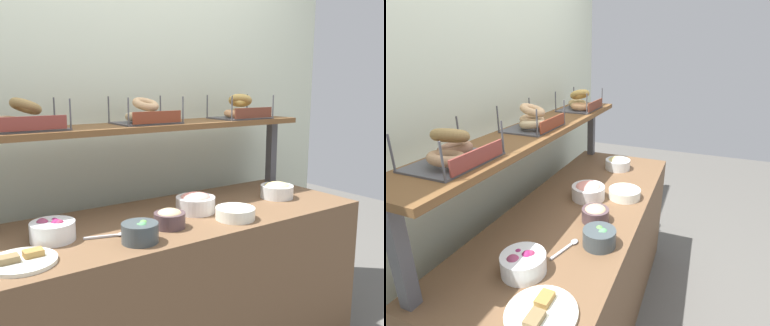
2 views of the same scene
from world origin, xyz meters
TOP-DOWN VIEW (x-y plane):
  - ground_plane at (0.00, 0.00)m, footprint 8.00×8.00m
  - back_wall at (0.00, 0.55)m, footprint 3.12×0.06m
  - deli_counter at (0.00, 0.00)m, footprint 1.92×0.70m
  - shelf_riser_left at (-0.90, 0.27)m, footprint 0.05×0.05m
  - shelf_riser_right at (0.90, 0.27)m, footprint 0.05×0.05m
  - upper_shelf at (0.00, 0.27)m, footprint 1.88×0.32m
  - bowl_hummus at (-0.12, -0.13)m, footprint 0.14×0.14m
  - bowl_veggie_mix at (-0.32, -0.22)m, footprint 0.15×0.15m
  - bowl_egg_salad at (0.65, -0.04)m, footprint 0.18×0.18m
  - bowl_lox_spread at (0.11, -0.01)m, footprint 0.20×0.20m
  - bowl_beet_salad at (-0.60, 0.00)m, footprint 0.18×0.18m
  - bowl_cream_cheese at (0.20, -0.20)m, footprint 0.19×0.19m
  - serving_plate_white at (-0.77, -0.17)m, footprint 0.25×0.25m
  - serving_spoon_near_plate at (-0.39, -0.10)m, footprint 0.18×0.07m
  - bagel_basket_everything at (-0.61, 0.27)m, footprint 0.33×0.26m
  - bagel_basket_plain at (-0.01, 0.27)m, footprint 0.32×0.26m
  - bagel_basket_sesame at (0.61, 0.25)m, footprint 0.33×0.26m

SIDE VIEW (x-z plane):
  - ground_plane at x=0.00m, z-range 0.00..0.00m
  - deli_counter at x=0.00m, z-range 0.00..0.85m
  - serving_spoon_near_plate at x=-0.39m, z-range 0.85..0.86m
  - serving_plate_white at x=-0.77m, z-range 0.84..0.88m
  - bowl_cream_cheese at x=0.20m, z-range 0.85..0.92m
  - bowl_hummus at x=-0.12m, z-range 0.85..0.94m
  - bowl_veggie_mix at x=-0.32m, z-range 0.85..0.94m
  - bowl_beet_salad at x=-0.60m, z-range 0.85..0.94m
  - bowl_egg_salad at x=0.65m, z-range 0.85..0.94m
  - bowl_lox_spread at x=0.11m, z-range 0.85..0.95m
  - shelf_riser_left at x=-0.90m, z-range 0.85..1.25m
  - shelf_riser_right at x=0.90m, z-range 0.85..1.25m
  - back_wall at x=0.00m, z-range 0.00..2.40m
  - upper_shelf at x=0.00m, z-range 1.25..1.28m
  - bagel_basket_plain at x=-0.01m, z-range 1.26..1.40m
  - bagel_basket_sesame at x=0.61m, z-range 1.25..1.40m
  - bagel_basket_everything at x=-0.61m, z-range 1.25..1.40m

